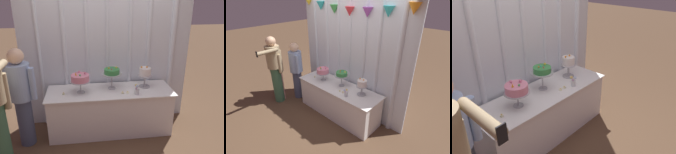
% 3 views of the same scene
% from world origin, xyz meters
% --- Properties ---
extents(ground_plane, '(24.00, 24.00, 0.00)m').
position_xyz_m(ground_plane, '(0.00, 0.00, 0.00)').
color(ground_plane, brown).
extents(draped_curtain, '(2.80, 0.19, 2.73)m').
position_xyz_m(draped_curtain, '(0.04, 0.48, 1.47)').
color(draped_curtain, silver).
rests_on(draped_curtain, ground_plane).
extents(cake_table, '(1.98, 0.66, 0.73)m').
position_xyz_m(cake_table, '(0.00, 0.10, 0.36)').
color(cake_table, white).
rests_on(cake_table, ground_plane).
extents(cake_display_leftmost, '(0.31, 0.31, 0.34)m').
position_xyz_m(cake_display_leftmost, '(-0.46, 0.08, 0.96)').
color(cake_display_leftmost, '#B2B2B7').
rests_on(cake_display_leftmost, cake_table).
extents(cake_display_center, '(0.31, 0.31, 0.36)m').
position_xyz_m(cake_display_center, '(0.04, 0.17, 1.00)').
color(cake_display_center, '#B2B2B7').
rests_on(cake_display_center, cake_table).
extents(cake_display_rightmost, '(0.23, 0.23, 0.35)m').
position_xyz_m(cake_display_rightmost, '(0.57, 0.17, 0.96)').
color(cake_display_rightmost, '#B2B2B7').
rests_on(cake_display_rightmost, cake_table).
extents(flower_vase, '(0.07, 0.11, 0.17)m').
position_xyz_m(flower_vase, '(0.39, -0.09, 0.80)').
color(flower_vase, silver).
rests_on(flower_vase, cake_table).
extents(tealight_far_left, '(0.04, 0.04, 0.04)m').
position_xyz_m(tealight_far_left, '(-0.72, 0.04, 0.74)').
color(tealight_far_left, beige).
rests_on(tealight_far_left, cake_table).
extents(tealight_near_left, '(0.05, 0.05, 0.03)m').
position_xyz_m(tealight_near_left, '(0.18, -0.04, 0.74)').
color(tealight_near_left, beige).
rests_on(tealight_near_left, cake_table).
extents(tealight_near_right, '(0.05, 0.05, 0.03)m').
position_xyz_m(tealight_near_right, '(0.26, -0.03, 0.74)').
color(tealight_near_right, beige).
rests_on(tealight_near_right, cake_table).
extents(guest_man_pink_jacket, '(0.46, 0.41, 1.49)m').
position_xyz_m(guest_man_pink_jacket, '(-1.29, -0.08, 0.82)').
color(guest_man_pink_jacket, '#4C5675').
rests_on(guest_man_pink_jacket, ground_plane).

